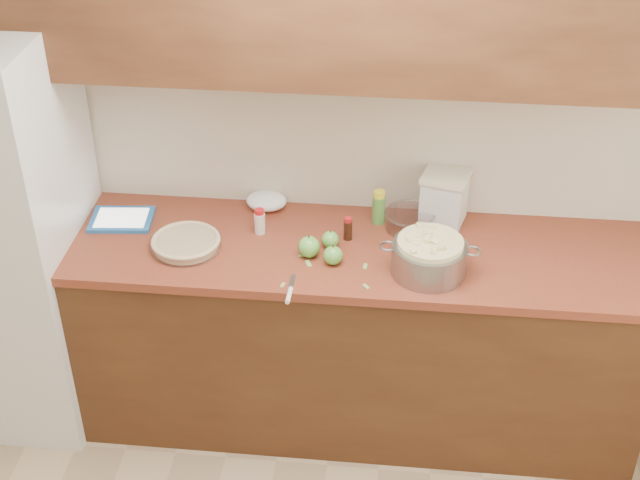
# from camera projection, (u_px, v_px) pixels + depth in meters

# --- Properties ---
(room_shell) EXTENTS (3.60, 3.60, 3.60)m
(room_shell) POSITION_uv_depth(u_px,v_px,m) (286.00, 450.00, 2.23)
(room_shell) COLOR tan
(room_shell) RESTS_ON ground
(counter_run) EXTENTS (2.64, 0.68, 0.92)m
(counter_run) POSITION_uv_depth(u_px,v_px,m) (335.00, 332.00, 3.92)
(counter_run) COLOR #4A2C14
(counter_run) RESTS_ON ground
(pie) EXTENTS (0.29, 0.29, 0.05)m
(pie) POSITION_uv_depth(u_px,v_px,m) (186.00, 243.00, 3.64)
(pie) COLOR silver
(pie) RESTS_ON counter_run
(colander) EXTENTS (0.40, 0.30, 0.15)m
(colander) POSITION_uv_depth(u_px,v_px,m) (429.00, 257.00, 3.48)
(colander) COLOR gray
(colander) RESTS_ON counter_run
(flour_canister) EXTENTS (0.23, 0.23, 0.23)m
(flour_canister) POSITION_uv_depth(u_px,v_px,m) (444.00, 198.00, 3.76)
(flour_canister) COLOR silver
(flour_canister) RESTS_ON counter_run
(tablet) EXTENTS (0.28, 0.22, 0.02)m
(tablet) POSITION_uv_depth(u_px,v_px,m) (122.00, 219.00, 3.82)
(tablet) COLOR #215FA2
(tablet) RESTS_ON counter_run
(paring_knife) EXTENTS (0.02, 0.19, 0.02)m
(paring_knife) POSITION_uv_depth(u_px,v_px,m) (289.00, 293.00, 3.38)
(paring_knife) COLOR gray
(paring_knife) RESTS_ON counter_run
(lemon_bottle) EXTENTS (0.06, 0.06, 0.15)m
(lemon_bottle) POSITION_uv_depth(u_px,v_px,m) (379.00, 208.00, 3.78)
(lemon_bottle) COLOR #4C8C38
(lemon_bottle) RESTS_ON counter_run
(cinnamon_shaker) EXTENTS (0.05, 0.05, 0.11)m
(cinnamon_shaker) POSITION_uv_depth(u_px,v_px,m) (260.00, 222.00, 3.72)
(cinnamon_shaker) COLOR beige
(cinnamon_shaker) RESTS_ON counter_run
(vanilla_bottle) EXTENTS (0.04, 0.04, 0.10)m
(vanilla_bottle) POSITION_uv_depth(u_px,v_px,m) (348.00, 229.00, 3.68)
(vanilla_bottle) COLOR black
(vanilla_bottle) RESTS_ON counter_run
(mixing_bowl) EXTENTS (0.22, 0.22, 0.08)m
(mixing_bowl) POSITION_uv_depth(u_px,v_px,m) (410.00, 219.00, 3.75)
(mixing_bowl) COLOR silver
(mixing_bowl) RESTS_ON counter_run
(paper_towel) EXTENTS (0.20, 0.17, 0.07)m
(paper_towel) POSITION_uv_depth(u_px,v_px,m) (266.00, 201.00, 3.89)
(paper_towel) COLOR white
(paper_towel) RESTS_ON counter_run
(apple_left) EXTENTS (0.09, 0.09, 0.10)m
(apple_left) POSITION_uv_depth(u_px,v_px,m) (309.00, 247.00, 3.58)
(apple_left) COLOR #5BAD3E
(apple_left) RESTS_ON counter_run
(apple_center) EXTENTS (0.07, 0.07, 0.08)m
(apple_center) POSITION_uv_depth(u_px,v_px,m) (330.00, 240.00, 3.64)
(apple_center) COLOR #5BAD3E
(apple_center) RESTS_ON counter_run
(apple_front) EXTENTS (0.08, 0.08, 0.09)m
(apple_front) POSITION_uv_depth(u_px,v_px,m) (333.00, 255.00, 3.54)
(apple_front) COLOR #5BAD3E
(apple_front) RESTS_ON counter_run
(peel_a) EXTENTS (0.02, 0.04, 0.00)m
(peel_a) POSITION_uv_depth(u_px,v_px,m) (365.00, 266.00, 3.54)
(peel_a) COLOR #88B658
(peel_a) RESTS_ON counter_run
(peel_b) EXTENTS (0.03, 0.05, 0.00)m
(peel_b) POSITION_uv_depth(u_px,v_px,m) (303.00, 251.00, 3.63)
(peel_b) COLOR #88B658
(peel_b) RESTS_ON counter_run
(peel_c) EXTENTS (0.03, 0.05, 0.00)m
(peel_c) POSITION_uv_depth(u_px,v_px,m) (308.00, 263.00, 3.56)
(peel_c) COLOR #88B658
(peel_c) RESTS_ON counter_run
(peel_d) EXTENTS (0.04, 0.03, 0.00)m
(peel_d) POSITION_uv_depth(u_px,v_px,m) (303.00, 255.00, 3.61)
(peel_d) COLOR #88B658
(peel_d) RESTS_ON counter_run
(peel_e) EXTENTS (0.02, 0.03, 0.00)m
(peel_e) POSITION_uv_depth(u_px,v_px,m) (283.00, 285.00, 3.44)
(peel_e) COLOR #88B658
(peel_e) RESTS_ON counter_run
(peel_f) EXTENTS (0.03, 0.03, 0.00)m
(peel_f) POSITION_uv_depth(u_px,v_px,m) (366.00, 286.00, 3.43)
(peel_f) COLOR #88B658
(peel_f) RESTS_ON counter_run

